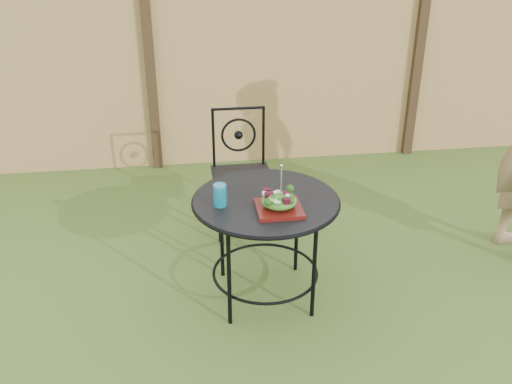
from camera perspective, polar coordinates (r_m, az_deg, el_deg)
The scene contains 8 objects.
ground at distance 4.08m, azimuth 8.61°, elevation -8.66°, with size 60.00×60.00×0.00m, color #2A4315.
fence at distance 5.65m, azimuth 3.11°, elevation 12.34°, with size 8.00×0.12×1.90m.
patio_table at distance 3.59m, azimuth 0.97°, elevation -2.65°, with size 0.92×0.92×0.72m.
patio_chair at distance 4.48m, azimuth -1.50°, elevation 2.43°, with size 0.46×0.46×0.95m.
salad_plate at distance 3.39m, azimuth 2.31°, elevation -1.65°, with size 0.27×0.27×0.02m, color #400B09.
salad at distance 3.36m, azimuth 2.32°, elevation -0.87°, with size 0.21×0.21×0.08m, color #235614.
fork at distance 3.31m, azimuth 2.53°, elevation 1.14°, with size 0.01×0.01×0.18m, color silver.
drinking_glass at distance 3.42m, azimuth -3.63°, elevation -0.31°, with size 0.08×0.08×0.14m, color #0C7995.
Camera 1 is at (-1.06, -3.18, 2.34)m, focal length 40.00 mm.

